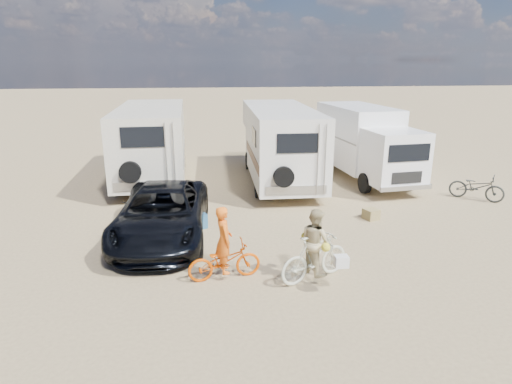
{
  "coord_description": "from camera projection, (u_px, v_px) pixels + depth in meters",
  "views": [
    {
      "loc": [
        -2.57,
        -10.11,
        4.75
      ],
      "look_at": [
        -1.22,
        1.13,
        1.3
      ],
      "focal_mm": 30.5,
      "sensor_mm": 36.0,
      "label": 1
    }
  ],
  "objects": [
    {
      "name": "dark_suv",
      "position": [
        162.0,
        213.0,
        11.95
      ],
      "size": [
        2.6,
        5.21,
        1.42
      ],
      "primitive_type": "imported",
      "rotation": [
        0.0,
        0.0,
        -0.05
      ],
      "color": "black",
      "rests_on": "ground"
    },
    {
      "name": "rv_left",
      "position": [
        152.0,
        144.0,
        17.59
      ],
      "size": [
        2.74,
        7.05,
        2.96
      ],
      "primitive_type": null,
      "rotation": [
        0.0,
        0.0,
        0.03
      ],
      "color": "beige",
      "rests_on": "ground"
    },
    {
      "name": "box_truck",
      "position": [
        366.0,
        144.0,
        17.67
      ],
      "size": [
        2.69,
        6.38,
        2.91
      ],
      "primitive_type": null,
      "rotation": [
        0.0,
        0.0,
        0.1
      ],
      "color": "white",
      "rests_on": "ground"
    },
    {
      "name": "rv_main",
      "position": [
        280.0,
        145.0,
        17.34
      ],
      "size": [
        2.53,
        7.15,
        2.96
      ],
      "primitive_type": null,
      "rotation": [
        0.0,
        0.0,
        -0.02
      ],
      "color": "white",
      "rests_on": "ground"
    },
    {
      "name": "crate",
      "position": [
        371.0,
        214.0,
        13.48
      ],
      "size": [
        0.53,
        0.53,
        0.33
      ],
      "primitive_type": "cube",
      "rotation": [
        0.0,
        0.0,
        0.36
      ],
      "color": "olive",
      "rests_on": "ground"
    },
    {
      "name": "bike_man",
      "position": [
        224.0,
        261.0,
        9.74
      ],
      "size": [
        1.72,
        0.84,
        0.87
      ],
      "primitive_type": "imported",
      "rotation": [
        0.0,
        0.0,
        1.74
      ],
      "color": "#CA4400",
      "rests_on": "ground"
    },
    {
      "name": "ground",
      "position": [
        308.0,
        251.0,
        11.28
      ],
      "size": [
        140.0,
        140.0,
        0.0
      ],
      "primitive_type": "plane",
      "color": "tan",
      "rests_on": "ground"
    },
    {
      "name": "rider_man",
      "position": [
        224.0,
        247.0,
        9.64
      ],
      "size": [
        0.46,
        0.61,
        1.54
      ],
      "primitive_type": "imported",
      "rotation": [
        0.0,
        0.0,
        1.74
      ],
      "color": "orange",
      "rests_on": "ground"
    },
    {
      "name": "cooler",
      "position": [
        197.0,
        221.0,
        12.75
      ],
      "size": [
        0.65,
        0.58,
        0.43
      ],
      "primitive_type": "cube",
      "rotation": [
        0.0,
        0.0,
        0.42
      ],
      "color": "#28587B",
      "rests_on": "ground"
    },
    {
      "name": "rider_woman",
      "position": [
        315.0,
        249.0,
        9.6
      ],
      "size": [
        0.82,
        0.9,
        1.5
      ],
      "primitive_type": "imported",
      "rotation": [
        0.0,
        0.0,
        2.0
      ],
      "color": "tan",
      "rests_on": "ground"
    },
    {
      "name": "bike_woman",
      "position": [
        315.0,
        257.0,
        9.66
      ],
      "size": [
        1.86,
        1.21,
        1.09
      ],
      "primitive_type": "imported",
      "rotation": [
        0.0,
        0.0,
        2.0
      ],
      "color": "beige",
      "rests_on": "ground"
    },
    {
      "name": "bike_parked",
      "position": [
        477.0,
        187.0,
        15.27
      ],
      "size": [
        1.78,
        1.64,
        0.94
      ],
      "primitive_type": "imported",
      "rotation": [
        0.0,
        0.0,
        0.87
      ],
      "color": "#2A2D2A",
      "rests_on": "ground"
    }
  ]
}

